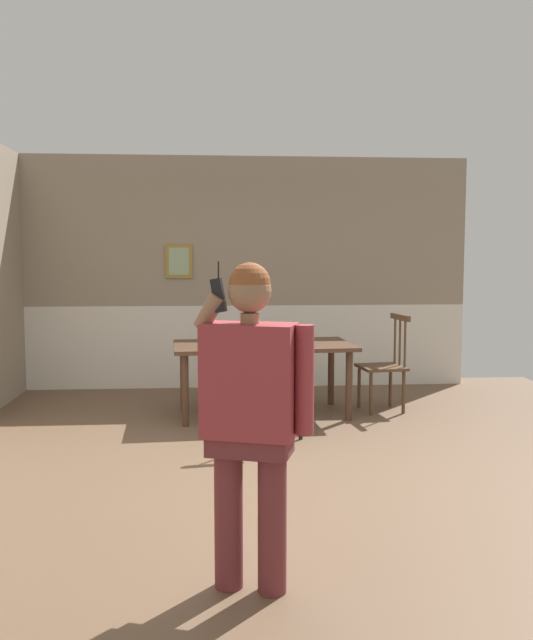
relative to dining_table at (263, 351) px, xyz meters
The scene contains 6 objects.
ground_plane 1.99m from the dining_table, 93.04° to the right, with size 7.53×7.53×0.00m, color brown.
room_back_partition 1.71m from the dining_table, 93.76° to the left, with size 5.50×0.17×2.84m.
dining_table is the anchor object (origin of this frame).
chair_near_window 1.31m from the dining_table, ahead, with size 0.50×0.50×1.02m.
chair_by_doorway 0.89m from the dining_table, 86.06° to the right, with size 0.52×0.52×1.04m.
person_figure 3.69m from the dining_table, 95.05° to the right, with size 0.58×0.36×1.60m.
Camera 1 is at (-0.40, -4.96, 1.63)m, focal length 37.91 mm.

